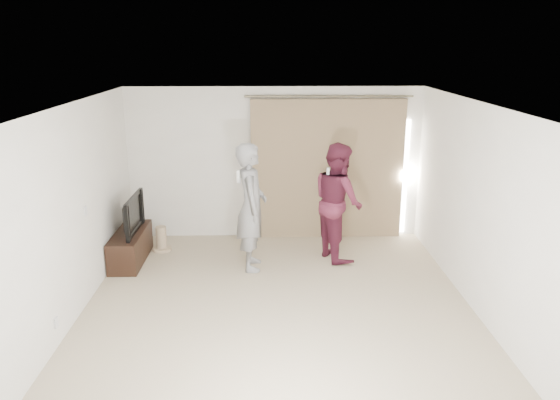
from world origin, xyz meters
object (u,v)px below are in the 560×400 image
Objects in this scene: tv_console at (131,246)px; person_man at (251,207)px; tv at (128,214)px; person_woman at (338,201)px.

tv_console is 0.65× the size of person_man.
tv_console is 1.25× the size of tv.
person_woman is at bearing 16.25° from person_man.
person_man is at bearing -98.09° from tv.
tv_console is at bearing -178.27° from person_woman.
tv_console is 2.05m from person_man.
tv is at bearing 171.29° from person_man.
person_woman reaches higher than tv.
tv is (0.00, 0.00, 0.53)m from tv_console.
person_man is at bearing -8.71° from tv_console.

